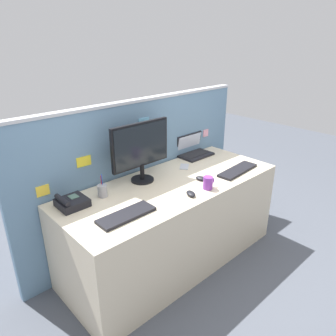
{
  "coord_description": "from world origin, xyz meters",
  "views": [
    {
      "loc": [
        -1.65,
        -1.72,
        1.9
      ],
      "look_at": [
        0.0,
        0.05,
        0.88
      ],
      "focal_mm": 34.38,
      "sensor_mm": 36.0,
      "label": 1
    }
  ],
  "objects_px": {
    "laptop": "(193,150)",
    "computer_mouse_left_hand": "(201,178)",
    "keyboard_main": "(238,170)",
    "desktop_monitor": "(141,148)",
    "keyboard_spare": "(126,215)",
    "cell_phone_silver_slab": "(184,167)",
    "coffee_mug": "(208,183)",
    "computer_mouse_right_hand": "(191,194)",
    "desk_phone": "(71,202)",
    "pen_cup": "(102,191)"
  },
  "relations": [
    {
      "from": "keyboard_main",
      "to": "coffee_mug",
      "type": "relative_size",
      "value": 3.95
    },
    {
      "from": "laptop",
      "to": "computer_mouse_left_hand",
      "type": "distance_m",
      "value": 0.61
    },
    {
      "from": "computer_mouse_right_hand",
      "to": "keyboard_main",
      "type": "bearing_deg",
      "value": 24.09
    },
    {
      "from": "desktop_monitor",
      "to": "pen_cup",
      "type": "distance_m",
      "value": 0.46
    },
    {
      "from": "desk_phone",
      "to": "keyboard_main",
      "type": "height_order",
      "value": "desk_phone"
    },
    {
      "from": "keyboard_spare",
      "to": "coffee_mug",
      "type": "relative_size",
      "value": 3.57
    },
    {
      "from": "laptop",
      "to": "keyboard_spare",
      "type": "relative_size",
      "value": 0.82
    },
    {
      "from": "laptop",
      "to": "pen_cup",
      "type": "height_order",
      "value": "laptop"
    },
    {
      "from": "computer_mouse_right_hand",
      "to": "cell_phone_silver_slab",
      "type": "distance_m",
      "value": 0.56
    },
    {
      "from": "laptop",
      "to": "pen_cup",
      "type": "distance_m",
      "value": 1.16
    },
    {
      "from": "desk_phone",
      "to": "cell_phone_silver_slab",
      "type": "distance_m",
      "value": 1.11
    },
    {
      "from": "desktop_monitor",
      "to": "coffee_mug",
      "type": "distance_m",
      "value": 0.6
    },
    {
      "from": "laptop",
      "to": "coffee_mug",
      "type": "xyz_separation_m",
      "value": [
        -0.47,
        -0.6,
        -0.0
      ]
    },
    {
      "from": "keyboard_main",
      "to": "desktop_monitor",
      "type": "bearing_deg",
      "value": 144.99
    },
    {
      "from": "laptop",
      "to": "computer_mouse_right_hand",
      "type": "bearing_deg",
      "value": -137.85
    },
    {
      "from": "pen_cup",
      "to": "computer_mouse_right_hand",
      "type": "bearing_deg",
      "value": -41.87
    },
    {
      "from": "keyboard_main",
      "to": "keyboard_spare",
      "type": "relative_size",
      "value": 1.11
    },
    {
      "from": "laptop",
      "to": "computer_mouse_left_hand",
      "type": "height_order",
      "value": "laptop"
    },
    {
      "from": "computer_mouse_right_hand",
      "to": "computer_mouse_left_hand",
      "type": "bearing_deg",
      "value": 47.38
    },
    {
      "from": "desktop_monitor",
      "to": "coffee_mug",
      "type": "relative_size",
      "value": 4.8
    },
    {
      "from": "desk_phone",
      "to": "keyboard_main",
      "type": "xyz_separation_m",
      "value": [
        1.38,
        -0.43,
        -0.02
      ]
    },
    {
      "from": "pen_cup",
      "to": "cell_phone_silver_slab",
      "type": "relative_size",
      "value": 1.46
    },
    {
      "from": "keyboard_spare",
      "to": "cell_phone_silver_slab",
      "type": "distance_m",
      "value": 0.96
    },
    {
      "from": "pen_cup",
      "to": "cell_phone_silver_slab",
      "type": "bearing_deg",
      "value": -1.15
    },
    {
      "from": "keyboard_spare",
      "to": "computer_mouse_right_hand",
      "type": "relative_size",
      "value": 4.09
    },
    {
      "from": "keyboard_main",
      "to": "keyboard_spare",
      "type": "xyz_separation_m",
      "value": [
        -1.18,
        0.05,
        0.0
      ]
    },
    {
      "from": "keyboard_main",
      "to": "cell_phone_silver_slab",
      "type": "bearing_deg",
      "value": 120.47
    },
    {
      "from": "coffee_mug",
      "to": "keyboard_main",
      "type": "bearing_deg",
      "value": 5.49
    },
    {
      "from": "computer_mouse_left_hand",
      "to": "cell_phone_silver_slab",
      "type": "relative_size",
      "value": 0.8
    },
    {
      "from": "computer_mouse_right_hand",
      "to": "cell_phone_silver_slab",
      "type": "bearing_deg",
      "value": 70.59
    },
    {
      "from": "desktop_monitor",
      "to": "computer_mouse_left_hand",
      "type": "distance_m",
      "value": 0.57
    },
    {
      "from": "desktop_monitor",
      "to": "keyboard_spare",
      "type": "height_order",
      "value": "desktop_monitor"
    },
    {
      "from": "cell_phone_silver_slab",
      "to": "coffee_mug",
      "type": "bearing_deg",
      "value": -61.58
    },
    {
      "from": "computer_mouse_right_hand",
      "to": "pen_cup",
      "type": "xyz_separation_m",
      "value": [
        -0.49,
        0.44,
        0.03
      ]
    },
    {
      "from": "cell_phone_silver_slab",
      "to": "coffee_mug",
      "type": "height_order",
      "value": "coffee_mug"
    },
    {
      "from": "laptop",
      "to": "keyboard_main",
      "type": "bearing_deg",
      "value": -91.68
    },
    {
      "from": "desktop_monitor",
      "to": "computer_mouse_left_hand",
      "type": "height_order",
      "value": "desktop_monitor"
    },
    {
      "from": "keyboard_spare",
      "to": "cell_phone_silver_slab",
      "type": "relative_size",
      "value": 3.26
    },
    {
      "from": "keyboard_main",
      "to": "computer_mouse_left_hand",
      "type": "distance_m",
      "value": 0.39
    },
    {
      "from": "keyboard_spare",
      "to": "cell_phone_silver_slab",
      "type": "bearing_deg",
      "value": 20.55
    },
    {
      "from": "laptop",
      "to": "keyboard_spare",
      "type": "bearing_deg",
      "value": -156.96
    },
    {
      "from": "computer_mouse_right_hand",
      "to": "computer_mouse_left_hand",
      "type": "xyz_separation_m",
      "value": [
        0.26,
        0.13,
        0.0
      ]
    },
    {
      "from": "pen_cup",
      "to": "desk_phone",
      "type": "bearing_deg",
      "value": 175.5
    },
    {
      "from": "keyboard_spare",
      "to": "computer_mouse_left_hand",
      "type": "xyz_separation_m",
      "value": [
        0.8,
        0.04,
        0.01
      ]
    },
    {
      "from": "laptop",
      "to": "coffee_mug",
      "type": "height_order",
      "value": "laptop"
    },
    {
      "from": "cell_phone_silver_slab",
      "to": "keyboard_spare",
      "type": "bearing_deg",
      "value": -108.58
    },
    {
      "from": "desktop_monitor",
      "to": "laptop",
      "type": "distance_m",
      "value": 0.8
    },
    {
      "from": "laptop",
      "to": "computer_mouse_right_hand",
      "type": "height_order",
      "value": "laptop"
    },
    {
      "from": "desk_phone",
      "to": "computer_mouse_right_hand",
      "type": "bearing_deg",
      "value": -32.02
    },
    {
      "from": "computer_mouse_right_hand",
      "to": "coffee_mug",
      "type": "height_order",
      "value": "coffee_mug"
    }
  ]
}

